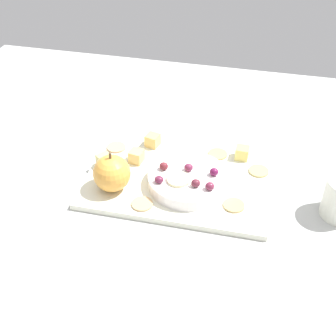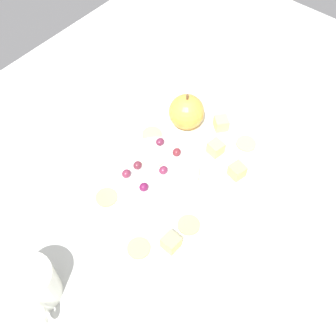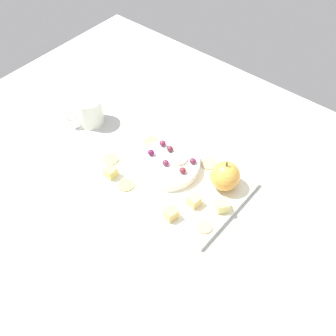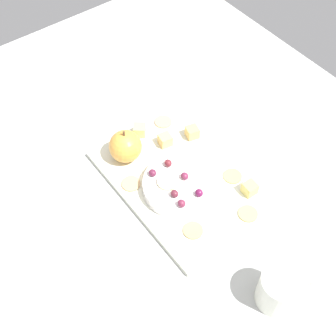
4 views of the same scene
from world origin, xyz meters
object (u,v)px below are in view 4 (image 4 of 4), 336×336
(grape_2, at_px, (168,163))
(grape_5, at_px, (174,194))
(cracker_3, at_px, (248,214))
(cracker_4, at_px, (193,230))
(cheese_cube_0, at_px, (139,130))
(cheese_cube_2, at_px, (192,132))
(cup, at_px, (280,290))
(grape_0, at_px, (182,203))
(cheese_cube_1, at_px, (165,140))
(serving_dish, at_px, (180,185))
(cheese_cube_3, at_px, (250,188))
(grape_4, at_px, (185,176))
(grape_1, at_px, (152,173))
(apple_whole, at_px, (125,146))
(grape_3, at_px, (199,193))
(apple_slice_0, at_px, (168,181))
(cracker_0, at_px, (163,122))
(platter, at_px, (179,181))
(cracker_1, at_px, (131,184))
(cracker_2, at_px, (233,176))

(grape_2, distance_m, grape_5, 0.08)
(cracker_3, relative_size, cracker_4, 1.00)
(cheese_cube_0, bearing_deg, cheese_cube_2, -130.04)
(cup, bearing_deg, grape_0, 6.83)
(cheese_cube_1, bearing_deg, serving_dish, 157.21)
(cracker_4, bearing_deg, serving_dish, -23.55)
(cheese_cube_1, relative_size, grape_5, 1.54)
(cheese_cube_3, height_order, cracker_3, cheese_cube_3)
(cheese_cube_2, xyz_separation_m, grape_4, (-0.10, 0.10, 0.02))
(grape_1, bearing_deg, apple_whole, 4.22)
(grape_1, xyz_separation_m, grape_3, (-0.10, -0.05, 0.00))
(apple_whole, bearing_deg, apple_slice_0, -170.74)
(cracker_0, bearing_deg, grape_2, 147.45)
(apple_whole, height_order, cheese_cube_2, apple_whole)
(cracker_0, bearing_deg, platter, 154.90)
(cheese_cube_3, bearing_deg, serving_dish, 49.66)
(cheese_cube_0, distance_m, cracker_3, 0.32)
(cheese_cube_0, bearing_deg, grape_3, 177.42)
(apple_whole, bearing_deg, grape_1, -175.78)
(apple_slice_0, bearing_deg, cracker_0, -33.88)
(cracker_0, distance_m, cracker_1, 0.20)
(grape_4, bearing_deg, serving_dish, 98.47)
(cracker_4, bearing_deg, apple_slice_0, -10.48)
(cheese_cube_3, relative_size, cracker_4, 0.66)
(grape_0, xyz_separation_m, grape_4, (0.05, -0.05, -0.00))
(apple_slice_0, bearing_deg, cheese_cube_1, -34.49)
(serving_dish, relative_size, apple_whole, 2.16)
(cheese_cube_1, bearing_deg, cracker_1, 110.31)
(cheese_cube_1, height_order, grape_3, grape_3)
(cheese_cube_3, height_order, grape_2, grape_2)
(serving_dish, xyz_separation_m, cracker_1, (0.07, 0.08, -0.01))
(cheese_cube_3, bearing_deg, apple_whole, 33.02)
(grape_0, height_order, grape_1, grape_0)
(serving_dish, xyz_separation_m, cracker_0, (0.18, -0.09, -0.01))
(apple_whole, height_order, cracker_4, apple_whole)
(cheese_cube_1, relative_size, cracker_2, 0.66)
(cheese_cube_2, relative_size, grape_0, 1.54)
(apple_whole, height_order, cup, apple_whole)
(cheese_cube_0, relative_size, grape_4, 1.54)
(cup, bearing_deg, cheese_cube_3, -30.34)
(apple_whole, relative_size, grape_3, 4.18)
(cracker_2, height_order, grape_4, grape_4)
(cracker_0, bearing_deg, grape_0, 151.72)
(grape_5, bearing_deg, cheese_cube_0, -14.41)
(grape_3, xyz_separation_m, grape_4, (0.05, -0.00, -0.00))
(cheese_cube_1, height_order, cracker_4, cheese_cube_1)
(platter, height_order, grape_1, grape_1)
(grape_4, bearing_deg, cracker_3, -156.56)
(cheese_cube_2, distance_m, grape_1, 0.16)
(cracker_0, height_order, cracker_2, same)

